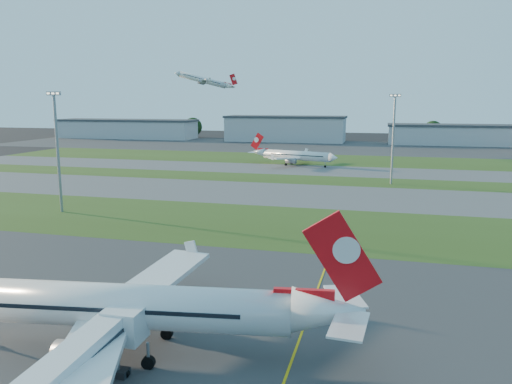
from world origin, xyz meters
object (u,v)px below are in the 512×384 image
(airliner_parked, at_px, (121,307))
(light_mast_west, at_px, (57,144))
(airliner_taxiing, at_px, (296,156))
(light_mast_centre, at_px, (393,133))

(airliner_parked, bearing_deg, light_mast_west, 122.24)
(airliner_parked, relative_size, light_mast_west, 1.59)
(light_mast_west, bearing_deg, airliner_parked, -50.01)
(light_mast_west, bearing_deg, airliner_taxiing, 68.77)
(light_mast_west, bearing_deg, light_mast_centre, 38.66)
(airliner_parked, bearing_deg, airliner_taxiing, 85.53)
(airliner_taxiing, bearing_deg, light_mast_west, 85.67)
(light_mast_centre, bearing_deg, light_mast_west, -141.34)
(airliner_taxiing, height_order, light_mast_centre, light_mast_centre)
(airliner_parked, relative_size, airliner_taxiing, 1.26)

